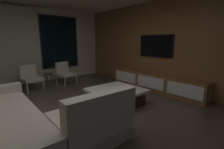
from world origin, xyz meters
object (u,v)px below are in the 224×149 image
(accent_chair_by_curtain, at_px, (30,76))
(side_stool, at_px, (48,76))
(accent_chair_near_window, at_px, (65,72))
(mounted_tv, at_px, (156,46))
(sectional_couch, at_px, (27,122))
(book_stack_on_coffee_table, at_px, (126,88))
(coffee_table, at_px, (116,96))
(media_console, at_px, (156,83))

(accent_chair_by_curtain, xyz_separation_m, side_stool, (0.52, -0.02, -0.06))
(accent_chair_near_window, relative_size, mounted_tv, 0.67)
(sectional_couch, height_order, mounted_tv, mounted_tv)
(sectional_couch, height_order, book_stack_on_coffee_table, sectional_couch)
(accent_chair_by_curtain, distance_m, side_stool, 0.53)
(book_stack_on_coffee_table, distance_m, accent_chair_by_curtain, 3.06)
(accent_chair_by_curtain, bearing_deg, book_stack_on_coffee_table, -62.23)
(coffee_table, xyz_separation_m, media_console, (1.61, 0.00, 0.06))
(book_stack_on_coffee_table, height_order, accent_chair_near_window, accent_chair_near_window)
(coffee_table, distance_m, accent_chair_by_curtain, 2.85)
(coffee_table, xyz_separation_m, book_stack_on_coffee_table, (0.15, -0.18, 0.20))
(book_stack_on_coffee_table, xyz_separation_m, accent_chair_by_curtain, (-1.43, 2.71, 0.04))
(sectional_couch, distance_m, accent_chair_by_curtain, 2.86)
(accent_chair_near_window, distance_m, side_stool, 0.60)
(sectional_couch, relative_size, mounted_tv, 2.14)
(coffee_table, bearing_deg, book_stack_on_coffee_table, -50.36)
(sectional_couch, relative_size, coffee_table, 2.16)
(book_stack_on_coffee_table, bearing_deg, sectional_couch, -178.52)
(sectional_couch, bearing_deg, side_stool, 65.36)
(accent_chair_near_window, height_order, media_console, accent_chair_near_window)
(book_stack_on_coffee_table, xyz_separation_m, media_console, (1.47, 0.18, -0.14))
(book_stack_on_coffee_table, height_order, accent_chair_by_curtain, accent_chair_by_curtain)
(accent_chair_by_curtain, relative_size, mounted_tv, 0.67)
(sectional_couch, distance_m, book_stack_on_coffee_table, 2.17)
(coffee_table, xyz_separation_m, mounted_tv, (1.79, 0.20, 1.16))
(coffee_table, distance_m, accent_chair_near_window, 2.55)
(book_stack_on_coffee_table, relative_size, mounted_tv, 0.25)
(book_stack_on_coffee_table, height_order, side_stool, side_stool)
(sectional_couch, distance_m, side_stool, 3.02)
(media_console, bearing_deg, sectional_couch, -176.28)
(side_stool, xyz_separation_m, media_console, (2.37, -2.51, -0.12))
(media_console, bearing_deg, book_stack_on_coffee_table, -172.98)
(coffee_table, relative_size, accent_chair_by_curtain, 1.49)
(media_console, height_order, mounted_tv, mounted_tv)
(coffee_table, height_order, media_console, media_console)
(accent_chair_near_window, bearing_deg, accent_chair_by_curtain, -179.64)
(coffee_table, bearing_deg, media_console, 0.10)
(book_stack_on_coffee_table, height_order, media_console, media_console)
(accent_chair_near_window, bearing_deg, side_stool, -177.51)
(book_stack_on_coffee_table, relative_size, media_console, 0.09)
(coffee_table, xyz_separation_m, side_stool, (-0.76, 2.51, 0.19))
(side_stool, height_order, mounted_tv, mounted_tv)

